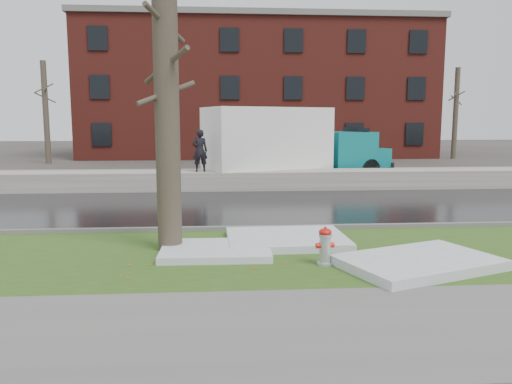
{
  "coord_description": "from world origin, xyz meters",
  "views": [
    {
      "loc": [
        -0.96,
        -11.09,
        2.72
      ],
      "look_at": [
        -0.08,
        0.93,
        1.0
      ],
      "focal_mm": 35.0,
      "sensor_mm": 36.0,
      "label": 1
    }
  ],
  "objects": [
    {
      "name": "bg_tree_left",
      "position": [
        -12.0,
        22.0,
        3.33
      ],
      "size": [
        1.4,
        1.62,
        6.5
      ],
      "color": "brown",
      "rests_on": "ground"
    },
    {
      "name": "box_truck",
      "position": [
        2.02,
        10.32,
        1.74
      ],
      "size": [
        9.72,
        5.24,
        3.29
      ],
      "rotation": [
        0.0,
        0.0,
        0.38
      ],
      "color": "black",
      "rests_on": "ground"
    },
    {
      "name": "tree",
      "position": [
        -2.01,
        -0.79,
        3.21
      ],
      "size": [
        1.15,
        1.29,
        6.29
      ],
      "rotation": [
        0.0,
        0.0,
        0.24
      ],
      "color": "brown",
      "rests_on": "verge"
    },
    {
      "name": "bg_tree_center",
      "position": [
        -6.0,
        26.0,
        3.33
      ],
      "size": [
        1.4,
        1.62,
        6.5
      ],
      "color": "brown",
      "rests_on": "ground"
    },
    {
      "name": "curb",
      "position": [
        0.0,
        1.0,
        0.07
      ],
      "size": [
        60.0,
        0.15,
        0.14
      ],
      "primitive_type": "cube",
      "color": "slate",
      "rests_on": "ground"
    },
    {
      "name": "snow_patch_side",
      "position": [
        2.7,
        -2.4,
        0.13
      ],
      "size": [
        3.26,
        2.68,
        0.18
      ],
      "primitive_type": "cube",
      "rotation": [
        0.0,
        0.0,
        0.37
      ],
      "color": "silver",
      "rests_on": "verge"
    },
    {
      "name": "sidewalk",
      "position": [
        0.0,
        -5.0,
        0.03
      ],
      "size": [
        60.0,
        3.0,
        0.05
      ],
      "primitive_type": "cube",
      "color": "slate",
      "rests_on": "ground"
    },
    {
      "name": "road",
      "position": [
        0.0,
        4.5,
        0.01
      ],
      "size": [
        60.0,
        7.0,
        0.03
      ],
      "primitive_type": "cube",
      "color": "black",
      "rests_on": "ground"
    },
    {
      "name": "ground",
      "position": [
        0.0,
        0.0,
        0.0
      ],
      "size": [
        120.0,
        120.0,
        0.0
      ],
      "primitive_type": "plane",
      "color": "#47423D",
      "rests_on": "ground"
    },
    {
      "name": "fire_hydrant",
      "position": [
        0.99,
        -2.14,
        0.43
      ],
      "size": [
        0.36,
        0.32,
        0.73
      ],
      "rotation": [
        0.0,
        0.0,
        0.14
      ],
      "color": "#AAADB3",
      "rests_on": "verge"
    },
    {
      "name": "snow_patch_far",
      "position": [
        -1.05,
        -1.19,
        0.11
      ],
      "size": [
        2.23,
        1.64,
        0.14
      ],
      "primitive_type": "cube",
      "rotation": [
        0.0,
        0.0,
        -0.02
      ],
      "color": "silver",
      "rests_on": "verge"
    },
    {
      "name": "verge",
      "position": [
        0.0,
        -1.25,
        0.02
      ],
      "size": [
        60.0,
        4.5,
        0.04
      ],
      "primitive_type": "cube",
      "color": "#274918",
      "rests_on": "ground"
    },
    {
      "name": "bg_tree_right",
      "position": [
        16.0,
        24.0,
        3.33
      ],
      "size": [
        1.4,
        1.62,
        6.5
      ],
      "color": "brown",
      "rests_on": "ground"
    },
    {
      "name": "snow_patch_near",
      "position": [
        0.51,
        -0.35,
        0.12
      ],
      "size": [
        2.65,
        2.06,
        0.16
      ],
      "primitive_type": "cube",
      "rotation": [
        0.0,
        0.0,
        0.02
      ],
      "color": "silver",
      "rests_on": "verge"
    },
    {
      "name": "worker",
      "position": [
        -1.72,
        8.48,
        1.57
      ],
      "size": [
        0.64,
        0.46,
        1.65
      ],
      "primitive_type": "imported",
      "rotation": [
        0.0,
        0.0,
        3.25
      ],
      "color": "black",
      "rests_on": "snowbank"
    },
    {
      "name": "brick_building",
      "position": [
        2.0,
        30.0,
        5.0
      ],
      "size": [
        26.0,
        12.0,
        10.0
      ],
      "primitive_type": "cube",
      "color": "maroon",
      "rests_on": "ground"
    },
    {
      "name": "snowbank",
      "position": [
        0.0,
        8.7,
        0.38
      ],
      "size": [
        60.0,
        1.6,
        0.75
      ],
      "primitive_type": "cube",
      "color": "#B5B0A6",
      "rests_on": "ground"
    },
    {
      "name": "parking_lot",
      "position": [
        0.0,
        13.0,
        0.01
      ],
      "size": [
        60.0,
        9.0,
        0.03
      ],
      "primitive_type": "cube",
      "color": "slate",
      "rests_on": "ground"
    }
  ]
}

